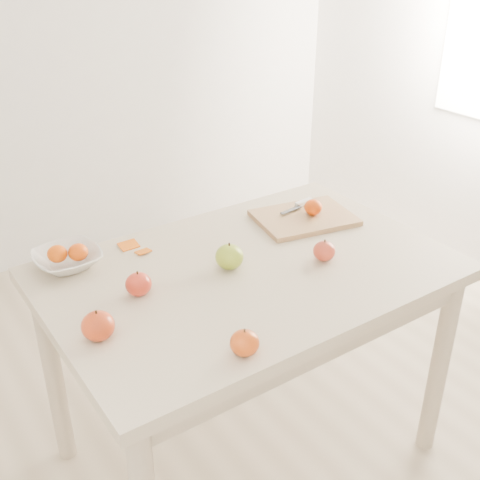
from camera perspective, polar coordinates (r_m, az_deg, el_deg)
ground at (r=2.27m, az=0.75°, el=-19.10°), size 3.50×3.50×0.00m
table at (r=1.85m, az=0.87°, el=-5.22°), size 1.20×0.80×0.75m
cutting_board at (r=2.09m, az=6.10°, el=2.11°), size 0.37×0.30×0.02m
board_tangerine at (r=2.09m, az=6.96°, el=3.11°), size 0.06×0.06×0.05m
fruit_bowl at (r=1.87m, az=-16.03°, el=-1.77°), size 0.20×0.20×0.05m
bowl_tangerine_near at (r=1.86m, az=-16.94°, el=-1.26°), size 0.06×0.06×0.05m
bowl_tangerine_far at (r=1.85m, az=-15.10°, el=-1.12°), size 0.06×0.06×0.05m
orange_peel_a at (r=1.94m, az=-10.50°, el=-0.60°), size 0.06×0.05×0.01m
orange_peel_b at (r=1.90m, az=-9.16°, el=-1.15°), size 0.05×0.04×0.01m
paring_knife at (r=2.16m, az=5.88°, el=3.47°), size 0.17×0.05×0.01m
apple_green at (r=1.78m, az=-1.02°, el=-1.60°), size 0.08×0.08×0.08m
apple_red_c at (r=1.44m, az=0.43°, el=-9.73°), size 0.07×0.07×0.06m
apple_red_e at (r=1.84m, az=7.98°, el=-1.03°), size 0.07×0.07×0.06m
apple_red_b at (r=1.68m, az=-9.60°, el=-4.15°), size 0.07×0.07×0.07m
apple_red_d at (r=1.53m, az=-13.32°, el=-7.93°), size 0.08×0.08×0.07m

